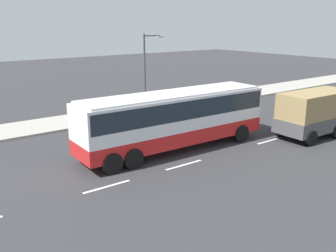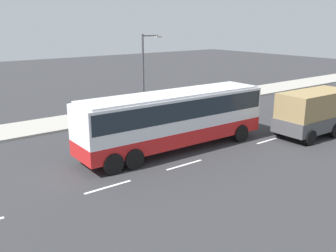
% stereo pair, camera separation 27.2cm
% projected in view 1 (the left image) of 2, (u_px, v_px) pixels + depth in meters
% --- Properties ---
extents(ground_plane, '(120.00, 120.00, 0.00)m').
position_uv_depth(ground_plane, '(194.00, 143.00, 23.84)').
color(ground_plane, '#333335').
extents(sidewalk_curb, '(80.00, 4.00, 0.15)m').
position_uv_depth(sidewalk_curb, '(119.00, 114.00, 31.07)').
color(sidewalk_curb, '#A8A399').
rests_on(sidewalk_curb, ground_plane).
extents(lane_centreline, '(44.77, 0.16, 0.01)m').
position_uv_depth(lane_centreline, '(244.00, 148.00, 22.86)').
color(lane_centreline, white).
rests_on(lane_centreline, ground_plane).
extents(coach_bus, '(11.93, 3.04, 3.43)m').
position_uv_depth(coach_bus, '(174.00, 115.00, 22.03)').
color(coach_bus, red).
rests_on(coach_bus, ground_plane).
extents(cargo_truck, '(7.78, 2.80, 2.99)m').
position_uv_depth(cargo_truck, '(324.00, 110.00, 25.34)').
color(cargo_truck, navy).
rests_on(cargo_truck, ground_plane).
extents(car_red_compact, '(4.29, 2.10, 1.53)m').
position_uv_depth(car_red_compact, '(320.00, 103.00, 31.56)').
color(car_red_compact, '#B21919').
rests_on(car_red_compact, ground_plane).
extents(pedestrian_near_curb, '(0.32, 0.32, 1.70)m').
position_uv_depth(pedestrian_near_curb, '(188.00, 94.00, 33.69)').
color(pedestrian_near_curb, '#38334C').
rests_on(pedestrian_near_curb, sidewalk_curb).
extents(pedestrian_at_crossing, '(0.32, 0.32, 1.69)m').
position_uv_depth(pedestrian_at_crossing, '(198.00, 93.00, 34.38)').
color(pedestrian_at_crossing, '#38334C').
rests_on(pedestrian_at_crossing, sidewalk_curb).
extents(street_lamp, '(1.82, 0.24, 6.31)m').
position_uv_depth(street_lamp, '(147.00, 68.00, 29.64)').
color(street_lamp, '#47474C').
rests_on(street_lamp, sidewalk_curb).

